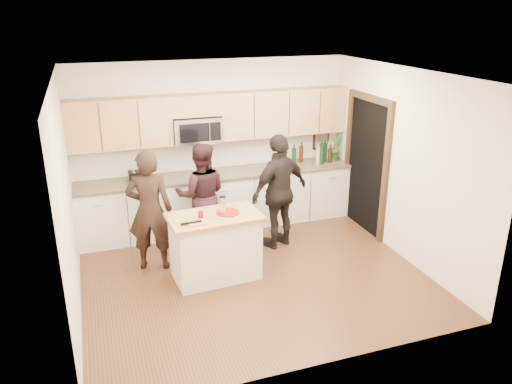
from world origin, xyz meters
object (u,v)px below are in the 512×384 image
object	(u,v)px
woman_center	(202,195)
woman_left	(150,211)
island	(215,246)
woman_right	(280,192)
toaster	(139,176)

from	to	relation	value
woman_center	woman_left	bearing A→B (deg)	42.80
island	woman_center	xyz separation A→B (m)	(0.07, 1.03, 0.35)
island	woman_right	bearing A→B (deg)	24.55
toaster	woman_right	xyz separation A→B (m)	(1.94, -0.95, -0.15)
island	woman_center	size ratio (longest dim) A/B	0.77
island	woman_right	distance (m)	1.39
island	woman_right	xyz separation A→B (m)	(1.16, 0.63, 0.42)
toaster	woman_center	world-z (taller)	woman_center
woman_left	woman_center	size ratio (longest dim) A/B	1.06
woman_right	woman_center	bearing A→B (deg)	-41.33
island	woman_right	world-z (taller)	woman_right
toaster	woman_right	distance (m)	2.17
island	woman_left	distance (m)	1.02
toaster	island	bearing A→B (deg)	-63.70
island	woman_left	size ratio (longest dim) A/B	0.73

